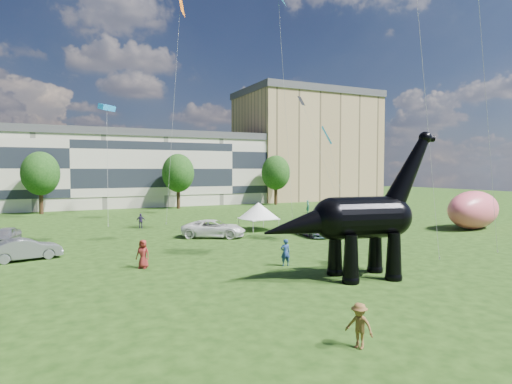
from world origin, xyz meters
name	(u,v)px	position (x,y,z in m)	size (l,w,h in m)	color
ground	(325,316)	(0.00, 0.00, 0.00)	(220.00, 220.00, 0.00)	#16330C
terrace_row	(69,172)	(-8.00, 62.00, 6.00)	(78.00, 11.00, 12.00)	beige
apartment_block	(306,148)	(40.00, 65.00, 11.00)	(28.00, 18.00, 22.00)	tan
tree_mid_left	(40,170)	(-12.00, 53.00, 6.29)	(5.20, 5.20, 9.44)	#382314
tree_mid_right	(178,170)	(8.00, 53.00, 6.29)	(5.20, 5.20, 9.44)	#382314
tree_far_right	(276,170)	(26.00, 53.00, 6.29)	(5.20, 5.20, 9.44)	#382314
dinosaur_sculpture	(357,220)	(5.43, 4.66, 3.39)	(11.04, 3.81, 8.98)	black
car_silver	(5,236)	(-14.23, 26.60, 0.72)	(1.71, 4.24, 1.45)	#B4B4B9
car_grey	(25,249)	(-12.34, 18.61, 0.77)	(1.63, 4.66, 1.54)	gray
car_white	(214,229)	(3.05, 22.46, 0.82)	(2.73, 5.92, 1.64)	white
car_dark	(313,228)	(11.89, 19.20, 0.72)	(2.01, 4.94, 1.43)	#595960
gazebo_near	(258,211)	(8.95, 25.03, 2.05)	(4.51, 4.51, 2.91)	white
gazebo_far	(354,206)	(23.37, 27.47, 1.83)	(3.92, 3.92, 2.61)	silver
inflatable_pink	(473,210)	(30.18, 15.94, 2.04)	(8.16, 4.08, 4.08)	#EC5B6E
visitors	(212,237)	(1.10, 17.56, 0.86)	(44.12, 42.17, 1.87)	#326C2B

